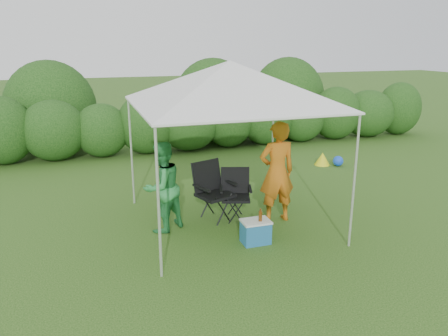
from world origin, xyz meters
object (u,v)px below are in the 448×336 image
object	(u,v)px
woman	(162,187)
cooler	(256,231)
man	(277,172)
chair_left	(212,187)
canopy	(230,83)
chair_right	(235,190)

from	to	relation	value
woman	cooler	distance (m)	1.73
man	woman	xyz separation A→B (m)	(-2.01, 0.22, -0.14)
chair_left	cooler	bearing A→B (deg)	-93.39
man	woman	distance (m)	2.02
canopy	woman	size ratio (longest dim) A/B	2.00
man	cooler	xyz separation A→B (m)	(-0.70, -0.75, -0.72)
woman	cooler	bearing A→B (deg)	110.85
canopy	chair_right	xyz separation A→B (m)	(0.18, 0.19, -1.94)
canopy	woman	world-z (taller)	canopy
chair_left	cooler	world-z (taller)	chair_left
chair_left	woman	size ratio (longest dim) A/B	0.68
canopy	chair_left	size ratio (longest dim) A/B	2.94
chair_left	canopy	bearing A→B (deg)	-71.24
woman	chair_left	bearing A→B (deg)	162.13
canopy	cooler	distance (m)	2.46
canopy	chair_left	world-z (taller)	canopy
chair_left	man	xyz separation A→B (m)	(1.06, -0.47, 0.31)
woman	cooler	xyz separation A→B (m)	(1.31, -0.97, -0.58)
chair_right	cooler	distance (m)	1.16
chair_right	man	xyz separation A→B (m)	(0.64, -0.36, 0.39)
canopy	cooler	bearing A→B (deg)	-81.94
canopy	man	distance (m)	1.77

